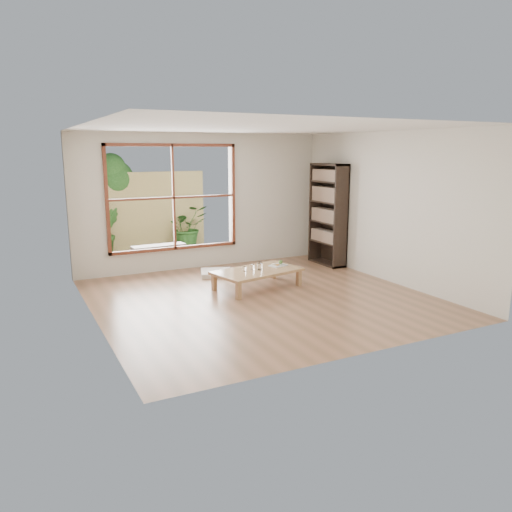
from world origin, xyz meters
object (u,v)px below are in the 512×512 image
Objects in this scene: food_tray at (279,265)px; bookshelf at (328,215)px; low_table at (257,272)px; garden_bench at (159,248)px.

bookshelf is at bearing 13.66° from food_tray.
low_table is 0.78× the size of bookshelf.
bookshelf is at bearing -31.59° from garden_bench.
food_tray is at bearing -151.34° from bookshelf.
food_tray reaches higher than low_table.
food_tray is at bearing -64.28° from garden_bench.
low_table is at bearing -73.65° from garden_bench.
food_tray is at bearing 0.12° from low_table.
garden_bench is (-0.92, 2.66, 0.03)m from low_table.
food_tray reaches higher than garden_bench.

